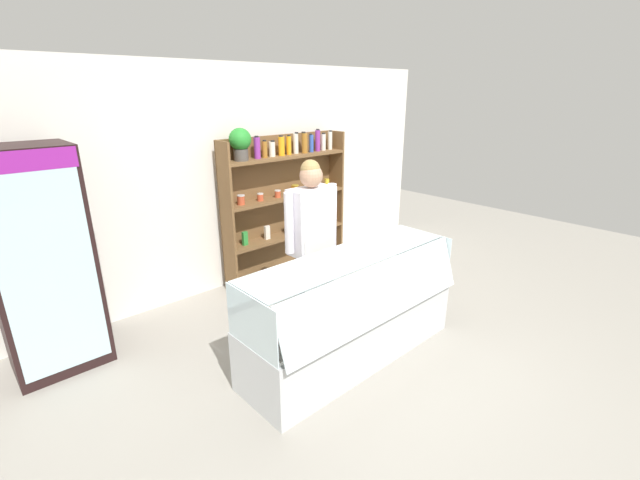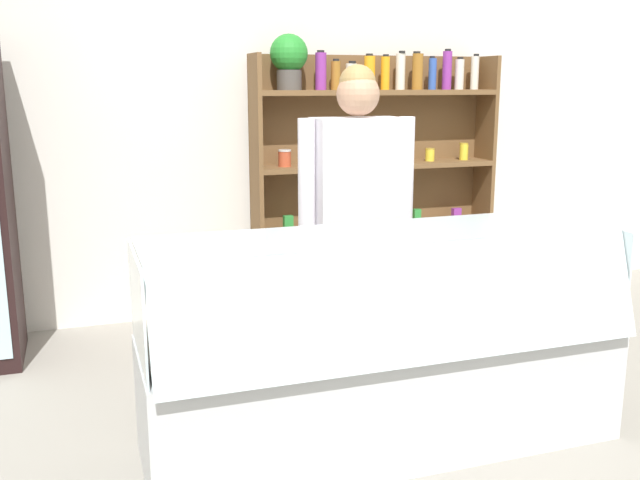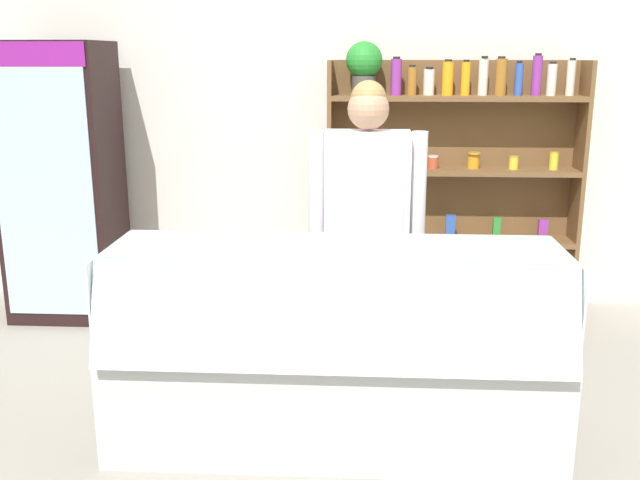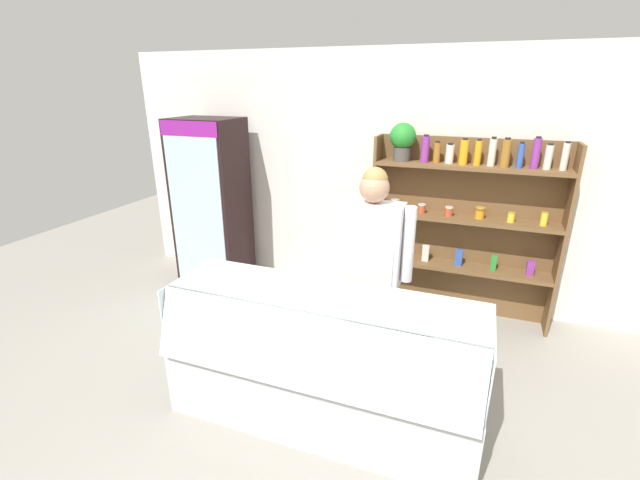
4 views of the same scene
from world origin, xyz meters
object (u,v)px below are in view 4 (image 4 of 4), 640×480
drinks_fridge (212,205)px  shop_clerk (371,255)px  shelving_unit (458,213)px  deli_display_case (320,382)px

drinks_fridge → shop_clerk: size_ratio=1.13×
shelving_unit → shop_clerk: bearing=-114.5°
deli_display_case → shop_clerk: 1.05m
drinks_fridge → shelving_unit: bearing=5.0°
shop_clerk → deli_display_case: bearing=-102.5°
shelving_unit → shop_clerk: 1.37m
drinks_fridge → deli_display_case: bearing=-40.4°
deli_display_case → shop_clerk: bearing=77.5°
drinks_fridge → deli_display_case: drinks_fridge is taller
deli_display_case → shop_clerk: shop_clerk is taller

